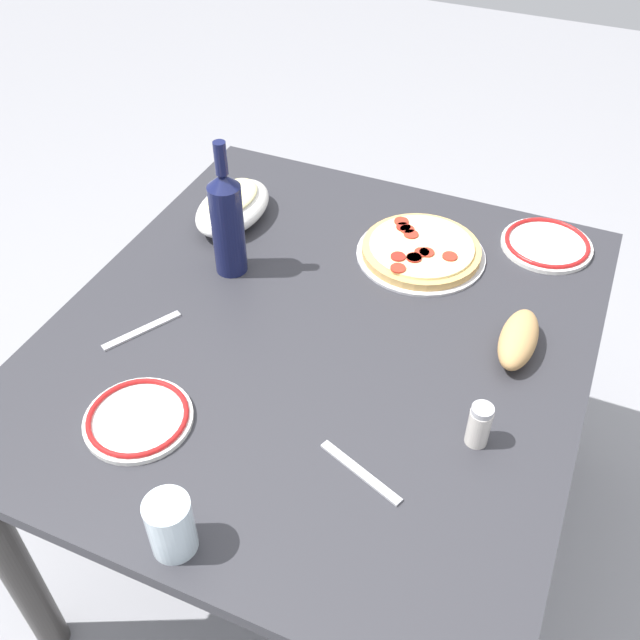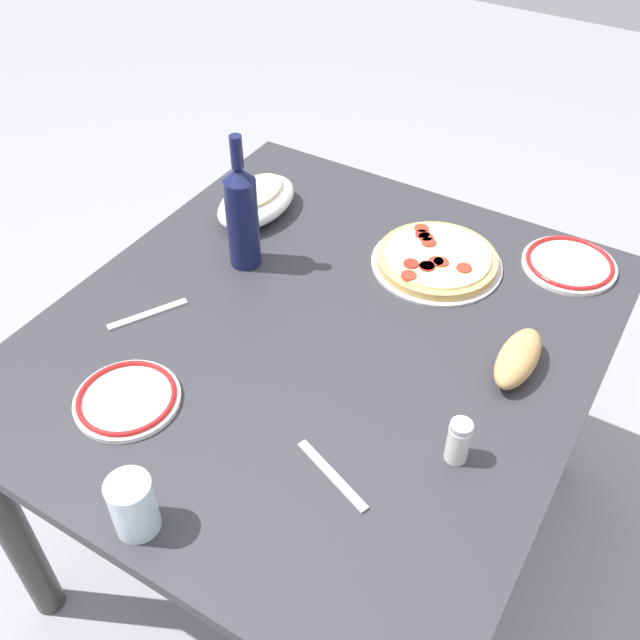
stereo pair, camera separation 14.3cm
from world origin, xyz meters
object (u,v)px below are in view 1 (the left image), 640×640
object	(u,v)px
wine_bottle	(227,221)
side_plate_near	(547,244)
bread_loaf	(518,339)
spice_shaker	(479,425)
baked_pasta_dish	(233,205)
pepperoni_pizza	(421,251)
water_glass	(171,526)
side_plate_far	(138,418)
dining_table	(320,370)

from	to	relation	value
wine_bottle	side_plate_near	bearing A→B (deg)	-60.30
bread_loaf	spice_shaker	xyz separation A→B (m)	(-0.25, 0.02, 0.01)
baked_pasta_dish	wine_bottle	xyz separation A→B (m)	(-0.17, -0.09, 0.09)
pepperoni_pizza	wine_bottle	xyz separation A→B (m)	(-0.21, 0.37, 0.11)
water_glass	spice_shaker	world-z (taller)	water_glass
pepperoni_pizza	baked_pasta_dish	distance (m)	0.46
baked_pasta_dish	side_plate_far	bearing A→B (deg)	-167.07
dining_table	bread_loaf	world-z (taller)	bread_loaf
wine_bottle	side_plate_far	bearing A→B (deg)	-172.97
dining_table	wine_bottle	xyz separation A→B (m)	(0.11, 0.26, 0.24)
dining_table	side_plate_far	xyz separation A→B (m)	(-0.34, 0.20, 0.12)
side_plate_far	bread_loaf	world-z (taller)	bread_loaf
bread_loaf	spice_shaker	world-z (taller)	spice_shaker
baked_pasta_dish	bread_loaf	size ratio (longest dim) A/B	1.42
water_glass	dining_table	bearing A→B (deg)	-1.65
water_glass	side_plate_near	world-z (taller)	water_glass
water_glass	spice_shaker	size ratio (longest dim) A/B	1.23
water_glass	baked_pasta_dish	bearing A→B (deg)	22.42
side_plate_near	side_plate_far	bearing A→B (deg)	144.73
side_plate_near	bread_loaf	world-z (taller)	bread_loaf
baked_pasta_dish	side_plate_near	bearing A→B (deg)	-75.20
wine_bottle	bread_loaf	size ratio (longest dim) A/B	1.85
dining_table	water_glass	size ratio (longest dim) A/B	10.93
water_glass	side_plate_far	size ratio (longest dim) A/B	0.55
wine_bottle	side_plate_far	size ratio (longest dim) A/B	1.60
baked_pasta_dish	spice_shaker	distance (m)	0.82
dining_table	water_glass	world-z (taller)	water_glass
baked_pasta_dish	dining_table	bearing A→B (deg)	-128.64
side_plate_near	spice_shaker	distance (m)	0.61
side_plate_near	side_plate_far	world-z (taller)	same
dining_table	wine_bottle	size ratio (longest dim) A/B	3.76
baked_pasta_dish	wine_bottle	size ratio (longest dim) A/B	0.77
water_glass	wine_bottle	bearing A→B (deg)	21.11
dining_table	pepperoni_pizza	bearing A→B (deg)	-19.22
dining_table	wine_bottle	world-z (taller)	wine_bottle
pepperoni_pizza	spice_shaker	bearing A→B (deg)	-152.07
wine_bottle	spice_shaker	xyz separation A→B (m)	(-0.25, -0.62, -0.08)
bread_loaf	water_glass	bearing A→B (deg)	148.03
side_plate_far	wine_bottle	bearing A→B (deg)	7.03
water_glass	side_plate_near	distance (m)	1.06
pepperoni_pizza	water_glass	bearing A→B (deg)	171.49
bread_loaf	spice_shaker	size ratio (longest dim) A/B	1.94
side_plate_near	dining_table	bearing A→B (deg)	141.68
pepperoni_pizza	bread_loaf	world-z (taller)	bread_loaf
bread_loaf	dining_table	bearing A→B (deg)	104.91
dining_table	bread_loaf	distance (m)	0.41
baked_pasta_dish	spice_shaker	xyz separation A→B (m)	(-0.42, -0.70, 0.00)
wine_bottle	pepperoni_pizza	bearing A→B (deg)	-60.31
bread_loaf	spice_shaker	distance (m)	0.25
dining_table	spice_shaker	size ratio (longest dim) A/B	13.46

